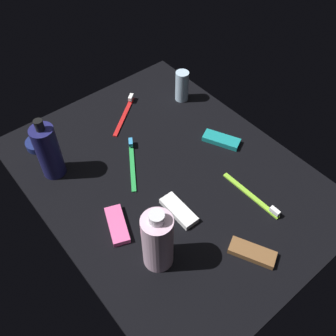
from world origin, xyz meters
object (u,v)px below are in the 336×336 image
lotion_bottle (48,151)px  cream_tin_left (38,144)px  toothbrush_green (132,161)px  snack_bar_white (179,210)px  snack_bar_pink (117,225)px  snack_bar_teal (222,140)px  snack_bar_brown (251,253)px  deodorant_stick (182,86)px  toothbrush_red (125,113)px  toothbrush_lime (254,197)px  bodywash_bottle (158,241)px

lotion_bottle → cream_tin_left: (-11.41, 1.01, -6.97)cm
toothbrush_green → snack_bar_white: 20.29cm
snack_bar_pink → snack_bar_teal: same height
toothbrush_green → snack_bar_brown: bearing=6.5°
deodorant_stick → toothbrush_red: 19.41cm
toothbrush_red → toothbrush_lime: bearing=8.1°
toothbrush_green → bodywash_bottle: bearing=-24.5°
deodorant_stick → snack_bar_teal: (21.89, -3.78, -4.21)cm
deodorant_stick → snack_bar_teal: size_ratio=0.95×
snack_bar_pink → snack_bar_teal: size_ratio=1.00×
toothbrush_green → snack_bar_pink: size_ratio=1.51×
snack_bar_pink → snack_bar_brown: (25.17, 19.03, 0.00)cm
lotion_bottle → snack_bar_white: bearing=28.9°
snack_bar_brown → lotion_bottle: bearing=177.4°
lotion_bottle → snack_bar_white: size_ratio=1.75×
toothbrush_green → snack_bar_pink: (14.18, -14.56, 0.14)cm
deodorant_stick → toothbrush_red: (-5.35, -18.15, -4.35)cm
bodywash_bottle → toothbrush_red: bodywash_bottle is taller
bodywash_bottle → toothbrush_lime: bodywash_bottle is taller
toothbrush_lime → bodywash_bottle: bearing=-94.3°
toothbrush_green → toothbrush_red: (-17.49, 10.03, 0.00)cm
toothbrush_red → snack_bar_teal: toothbrush_red is taller
deodorant_stick → toothbrush_green: size_ratio=0.63×
deodorant_stick → snack_bar_brown: deodorant_stick is taller
lotion_bottle → bodywash_bottle: bearing=8.3°
bodywash_bottle → deodorant_stick: size_ratio=1.80×
lotion_bottle → snack_bar_teal: bearing=64.3°
lotion_bottle → bodywash_bottle: size_ratio=1.02×
toothbrush_green → toothbrush_lime: same height
toothbrush_lime → cream_tin_left: size_ratio=2.63×
bodywash_bottle → snack_bar_teal: 41.12cm
lotion_bottle → snack_bar_teal: (20.29, 42.08, -7.17)cm
snack_bar_teal → toothbrush_green: bearing=-137.7°
toothbrush_green → cream_tin_left: size_ratio=2.30×
snack_bar_pink → snack_bar_brown: bearing=58.5°
cream_tin_left → toothbrush_green: bearing=37.2°
toothbrush_green → snack_bar_white: size_ratio=1.51×
bodywash_bottle → snack_bar_teal: (-17.17, 36.64, -7.34)cm
toothbrush_red → lotion_bottle: bearing=-75.9°
deodorant_stick → snack_bar_brown: size_ratio=0.95×
lotion_bottle → toothbrush_green: bearing=59.2°
bodywash_bottle → toothbrush_red: (-44.41, 22.27, -7.48)cm
deodorant_stick → toothbrush_red: size_ratio=0.66×
bodywash_bottle → toothbrush_lime: size_ratio=0.99×
lotion_bottle → snack_bar_brown: lotion_bottle is taller
bodywash_bottle → deodorant_stick: bearing=134.0°
bodywash_bottle → toothbrush_green: bearing=155.5°
toothbrush_red → snack_bar_white: toothbrush_red is taller
snack_bar_teal → snack_bar_white: bearing=-93.1°
deodorant_stick → snack_bar_teal: bearing=-9.8°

